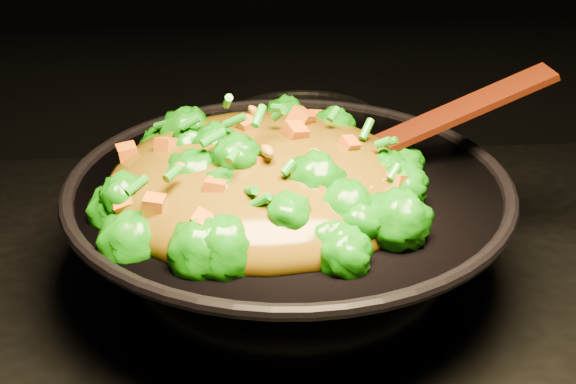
{
  "coord_description": "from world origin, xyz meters",
  "views": [
    {
      "loc": [
        0.0,
        -0.61,
        1.39
      ],
      "look_at": [
        0.05,
        0.12,
        1.01
      ],
      "focal_mm": 50.0,
      "sensor_mm": 36.0,
      "label": 1
    }
  ],
  "objects": [
    {
      "name": "back_pot",
      "position": [
        0.09,
        0.32,
        0.95
      ],
      "size": [
        0.24,
        0.24,
        0.11
      ],
      "primitive_type": "cylinder",
      "rotation": [
        0.0,
        0.0,
        -0.31
      ],
      "color": "black",
      "rests_on": "stovetop"
    },
    {
      "name": "wok",
      "position": [
        0.05,
        0.11,
        0.96
      ],
      "size": [
        0.45,
        0.45,
        0.12
      ],
      "primitive_type": null,
      "rotation": [
        0.0,
        0.0,
        -0.03
      ],
      "color": "black",
      "rests_on": "stovetop"
    },
    {
      "name": "stir_fry",
      "position": [
        0.03,
        0.09,
        1.08
      ],
      "size": [
        0.33,
        0.33,
        0.11
      ],
      "primitive_type": null,
      "rotation": [
        0.0,
        0.0,
        0.06
      ],
      "color": "#136F07",
      "rests_on": "wok"
    },
    {
      "name": "spatula",
      "position": [
        0.21,
        0.15,
        1.07
      ],
      "size": [
        0.25,
        0.06,
        0.11
      ],
      "primitive_type": "cube",
      "rotation": [
        0.0,
        -0.38,
        0.08
      ],
      "color": "#3D1005",
      "rests_on": "wok"
    }
  ]
}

